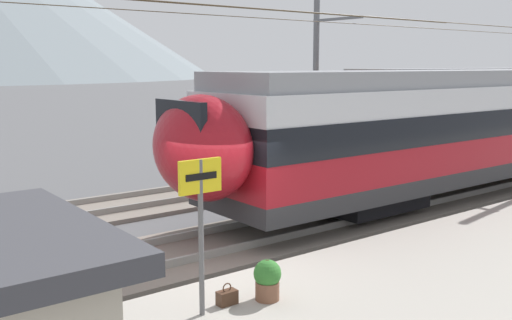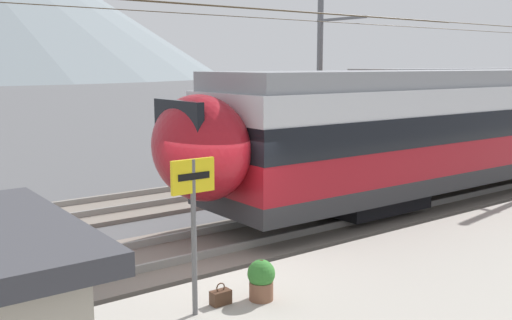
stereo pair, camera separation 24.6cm
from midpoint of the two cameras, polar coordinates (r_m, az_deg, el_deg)
The scene contains 8 objects.
ground_plane at distance 11.55m, azimuth -3.80°, elevation -11.00°, with size 400.00×400.00×0.00m, color #565659.
track_near at distance 12.61m, azimuth -7.25°, elevation -8.96°, with size 120.00×3.00×0.28m.
track_far at distance 16.63m, azimuth -15.36°, elevation -4.72°, with size 120.00×3.00×0.28m.
train_near_platform at distance 20.77m, azimuth 22.37°, elevation 3.69°, with size 24.61×3.04×4.27m.
catenary_mast_far_side at distance 23.49m, azimuth 5.89°, elevation 9.26°, with size 44.85×2.56×7.64m.
platform_sign at distance 8.55m, azimuth -6.28°, elevation -4.14°, with size 0.70×0.08×2.37m.
handbag_near_sign at distance 9.38m, azimuth -3.62°, elevation -13.27°, with size 0.32×0.18×0.35m.
potted_plant_platform_edge at distance 9.45m, azimuth 0.36°, elevation -11.49°, with size 0.45×0.45×0.66m.
Camera 1 is at (-6.08, -8.96, 4.00)m, focal length 40.83 mm.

